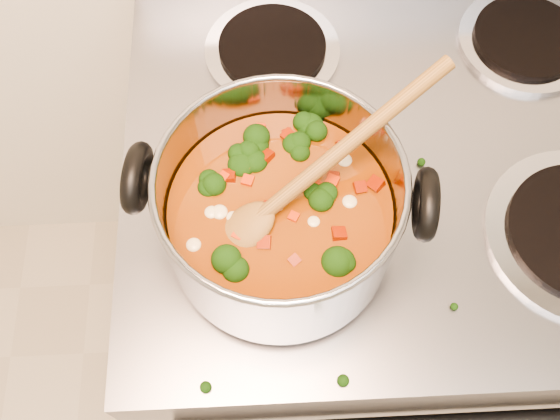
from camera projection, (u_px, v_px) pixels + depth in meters
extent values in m
cube|color=gray|center=(369.00, 265.00, 1.23)|extent=(0.76, 0.66, 0.92)
cylinder|color=#A5A5AD|center=(283.00, 247.00, 0.74)|extent=(0.23, 0.23, 0.01)
cylinder|color=black|center=(283.00, 244.00, 0.73)|extent=(0.18, 0.18, 0.01)
cylinder|color=#A5A5AD|center=(272.00, 50.00, 0.87)|extent=(0.19, 0.19, 0.01)
cylinder|color=black|center=(272.00, 47.00, 0.86)|extent=(0.15, 0.15, 0.01)
cylinder|color=#A5A5AD|center=(526.00, 41.00, 0.88)|extent=(0.19, 0.19, 0.01)
cylinder|color=black|center=(528.00, 37.00, 0.87)|extent=(0.15, 0.15, 0.01)
cylinder|color=gray|center=(280.00, 211.00, 0.67)|extent=(0.26, 0.26, 0.14)
torus|color=gray|center=(280.00, 180.00, 0.61)|extent=(0.26, 0.26, 0.01)
cylinder|color=#78330A|center=(280.00, 223.00, 0.69)|extent=(0.24, 0.24, 0.08)
torus|color=black|center=(137.00, 178.00, 0.63)|extent=(0.03, 0.08, 0.08)
torus|color=black|center=(426.00, 204.00, 0.62)|extent=(0.03, 0.08, 0.08)
ellipsoid|color=black|center=(227.00, 165.00, 0.68)|extent=(0.04, 0.04, 0.03)
ellipsoid|color=black|center=(256.00, 141.00, 0.70)|extent=(0.04, 0.04, 0.03)
ellipsoid|color=black|center=(352.00, 234.00, 0.65)|extent=(0.04, 0.04, 0.03)
ellipsoid|color=black|center=(323.00, 178.00, 0.67)|extent=(0.04, 0.04, 0.03)
ellipsoid|color=black|center=(276.00, 238.00, 0.64)|extent=(0.04, 0.04, 0.03)
ellipsoid|color=black|center=(372.00, 205.00, 0.66)|extent=(0.04, 0.04, 0.03)
ellipsoid|color=black|center=(212.00, 239.00, 0.64)|extent=(0.04, 0.04, 0.03)
ellipsoid|color=black|center=(274.00, 255.00, 0.63)|extent=(0.04, 0.04, 0.03)
ellipsoid|color=maroon|center=(183.00, 193.00, 0.67)|extent=(0.01, 0.01, 0.01)
ellipsoid|color=maroon|center=(342.00, 240.00, 0.64)|extent=(0.01, 0.01, 0.01)
ellipsoid|color=maroon|center=(228.00, 244.00, 0.64)|extent=(0.01, 0.01, 0.01)
ellipsoid|color=maroon|center=(351.00, 265.00, 0.63)|extent=(0.01, 0.01, 0.01)
ellipsoid|color=maroon|center=(219.00, 192.00, 0.67)|extent=(0.01, 0.01, 0.01)
ellipsoid|color=maroon|center=(374.00, 218.00, 0.65)|extent=(0.01, 0.01, 0.01)
ellipsoid|color=maroon|center=(227.00, 263.00, 0.63)|extent=(0.01, 0.01, 0.01)
ellipsoid|color=maroon|center=(312.00, 196.00, 0.66)|extent=(0.01, 0.01, 0.01)
ellipsoid|color=maroon|center=(255.00, 145.00, 0.69)|extent=(0.01, 0.01, 0.01)
ellipsoid|color=maroon|center=(352.00, 170.00, 0.68)|extent=(0.01, 0.01, 0.01)
ellipsoid|color=maroon|center=(320.00, 132.00, 0.70)|extent=(0.01, 0.01, 0.01)
ellipsoid|color=maroon|center=(341.00, 202.00, 0.66)|extent=(0.01, 0.01, 0.01)
ellipsoid|color=maroon|center=(203.00, 264.00, 0.63)|extent=(0.01, 0.01, 0.01)
ellipsoid|color=#B82D0A|center=(248.00, 173.00, 0.68)|extent=(0.01, 0.01, 0.01)
ellipsoid|color=#B82D0A|center=(205.00, 246.00, 0.64)|extent=(0.01, 0.01, 0.01)
ellipsoid|color=#B82D0A|center=(348.00, 162.00, 0.68)|extent=(0.01, 0.01, 0.01)
ellipsoid|color=#B82D0A|center=(314.00, 271.00, 0.63)|extent=(0.01, 0.01, 0.01)
ellipsoid|color=#B82D0A|center=(290.00, 159.00, 0.69)|extent=(0.01, 0.01, 0.01)
ellipsoid|color=#B82D0A|center=(219.00, 145.00, 0.69)|extent=(0.01, 0.01, 0.01)
ellipsoid|color=#B82D0A|center=(287.00, 203.00, 0.66)|extent=(0.01, 0.01, 0.01)
ellipsoid|color=#B82D0A|center=(268.00, 151.00, 0.69)|extent=(0.01, 0.01, 0.01)
ellipsoid|color=#B82D0A|center=(205.00, 221.00, 0.65)|extent=(0.01, 0.01, 0.01)
ellipsoid|color=#B82D0A|center=(284.00, 130.00, 0.70)|extent=(0.01, 0.01, 0.01)
ellipsoid|color=beige|center=(367.00, 224.00, 0.65)|extent=(0.02, 0.02, 0.01)
ellipsoid|color=beige|center=(359.00, 240.00, 0.64)|extent=(0.02, 0.02, 0.01)
ellipsoid|color=beige|center=(220.00, 143.00, 0.69)|extent=(0.02, 0.02, 0.01)
ellipsoid|color=beige|center=(322.00, 261.00, 0.63)|extent=(0.02, 0.02, 0.01)
ellipsoid|color=beige|center=(283.00, 251.00, 0.64)|extent=(0.02, 0.02, 0.01)
ellipsoid|color=beige|center=(363.00, 171.00, 0.68)|extent=(0.02, 0.02, 0.01)
ellipsoid|color=beige|center=(319.00, 247.00, 0.64)|extent=(0.02, 0.02, 0.01)
ellipsoid|color=beige|center=(231.00, 263.00, 0.63)|extent=(0.02, 0.02, 0.01)
ellipsoid|color=beige|center=(326.00, 153.00, 0.69)|extent=(0.02, 0.02, 0.01)
ellipsoid|color=olive|center=(244.00, 230.00, 0.65)|extent=(0.09, 0.08, 0.05)
cylinder|color=olive|center=(345.00, 147.00, 0.64)|extent=(0.23, 0.15, 0.11)
ellipsoid|color=black|center=(129.00, 296.00, 0.71)|extent=(0.01, 0.01, 0.01)
ellipsoid|color=black|center=(223.00, 386.00, 0.67)|extent=(0.01, 0.01, 0.01)
ellipsoid|color=black|center=(129.00, 304.00, 0.71)|extent=(0.01, 0.01, 0.01)
ellipsoid|color=black|center=(224.00, 105.00, 0.83)|extent=(0.01, 0.01, 0.01)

